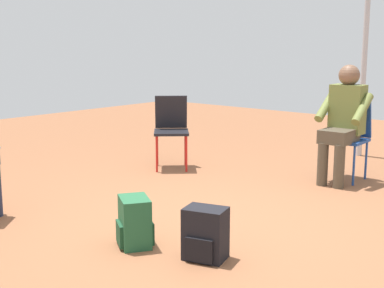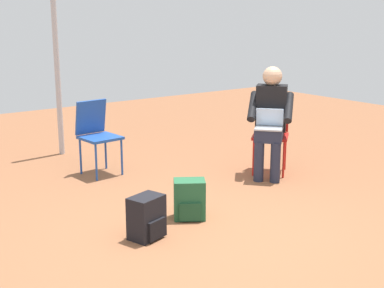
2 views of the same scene
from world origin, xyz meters
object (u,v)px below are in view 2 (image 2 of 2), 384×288
Objects in this scene: chair_southeast at (271,130)px; backpack_by_empty_chair at (147,220)px; backpack_near_laptop_user at (189,202)px; chair_east at (97,132)px; person_with_laptop at (270,116)px.

backpack_by_empty_chair is at bearing 69.14° from chair_southeast.
backpack_by_empty_chair is at bearing 104.74° from backpack_near_laptop_user.
chair_southeast reaches higher than backpack_near_laptop_user.
backpack_near_laptop_user is at bearing -75.26° from backpack_by_empty_chair.
chair_southeast is at bearing 141.03° from chair_east.
chair_southeast reaches higher than backpack_by_empty_chair.
chair_southeast is 0.69× the size of person_with_laptop.
person_with_laptop reaches higher than chair_east.
chair_southeast is at bearing -90.00° from person_with_laptop.
chair_east is 0.69× the size of person_with_laptop.
backpack_near_laptop_user is at bearing 68.77° from person_with_laptop.
backpack_by_empty_chair is (-0.80, 2.21, -0.34)m from chair_southeast.
chair_southeast is 2.36× the size of backpack_by_empty_chair.
chair_east is 1.00× the size of chair_southeast.
person_with_laptop is at bearing 136.29° from chair_east.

